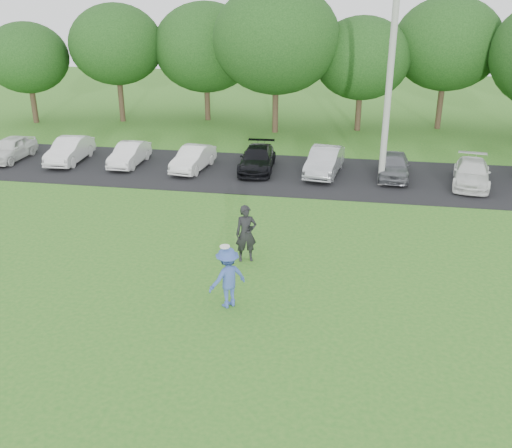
# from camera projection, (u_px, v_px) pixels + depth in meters

# --- Properties ---
(ground) EXTENTS (100.00, 100.00, 0.00)m
(ground) POSITION_uv_depth(u_px,v_px,m) (233.00, 318.00, 15.23)
(ground) COLOR #2D7321
(ground) RESTS_ON ground
(parking_lot) EXTENTS (32.00, 6.50, 0.03)m
(parking_lot) POSITION_uv_depth(u_px,v_px,m) (291.00, 174.00, 27.06)
(parking_lot) COLOR black
(parking_lot) RESTS_ON ground
(utility_pole) EXTENTS (0.28, 0.28, 10.67)m
(utility_pole) POSITION_uv_depth(u_px,v_px,m) (391.00, 63.00, 23.65)
(utility_pole) COLOR #9E9E99
(utility_pole) RESTS_ON ground
(frisbee_player) EXTENTS (1.26, 1.25, 1.87)m
(frisbee_player) POSITION_uv_depth(u_px,v_px,m) (228.00, 277.00, 15.50)
(frisbee_player) COLOR #3A54A5
(frisbee_player) RESTS_ON ground
(camera_bystander) EXTENTS (0.79, 0.64, 1.87)m
(camera_bystander) POSITION_uv_depth(u_px,v_px,m) (246.00, 234.00, 18.14)
(camera_bystander) COLOR black
(camera_bystander) RESTS_ON ground
(parked_cars) EXTENTS (30.44, 4.53, 1.25)m
(parked_cars) POSITION_uv_depth(u_px,v_px,m) (300.00, 162.00, 26.87)
(parked_cars) COLOR silver
(parked_cars) RESTS_ON parking_lot
(tree_row) EXTENTS (42.39, 9.85, 8.64)m
(tree_row) POSITION_uv_depth(u_px,v_px,m) (337.00, 49.00, 33.86)
(tree_row) COLOR #38281C
(tree_row) RESTS_ON ground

